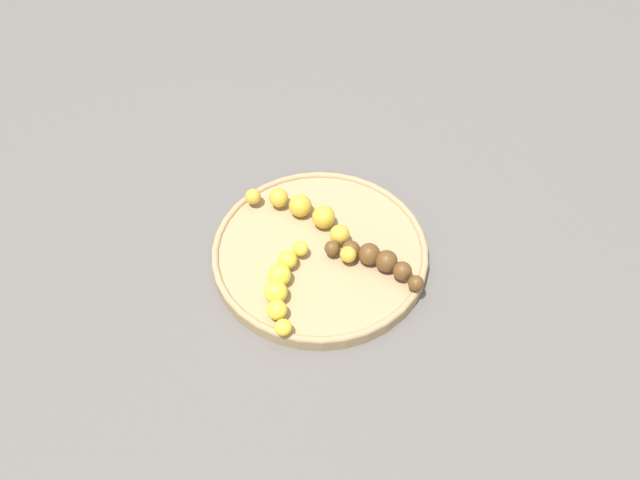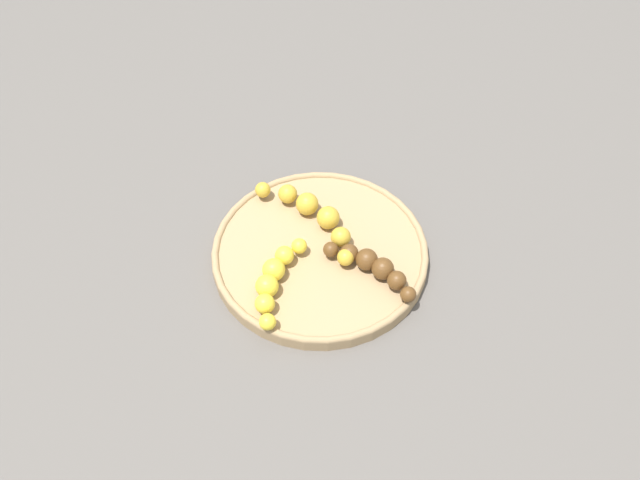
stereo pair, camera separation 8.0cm
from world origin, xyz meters
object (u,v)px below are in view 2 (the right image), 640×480
(fruit_bowl, at_px, (320,252))
(banana_spotted, at_px, (314,214))
(banana_overripe, at_px, (373,266))
(banana_yellow, at_px, (274,279))

(fruit_bowl, relative_size, banana_spotted, 1.72)
(fruit_bowl, bearing_deg, banana_overripe, -45.60)
(fruit_bowl, distance_m, banana_yellow, 0.09)
(fruit_bowl, height_order, banana_yellow, banana_yellow)
(fruit_bowl, xyz_separation_m, banana_overripe, (0.06, -0.06, 0.02))
(banana_yellow, distance_m, banana_overripe, 0.13)
(fruit_bowl, xyz_separation_m, banana_yellow, (-0.07, -0.04, 0.02))
(fruit_bowl, height_order, banana_overripe, banana_overripe)
(banana_spotted, relative_size, banana_yellow, 1.31)
(fruit_bowl, distance_m, banana_overripe, 0.08)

